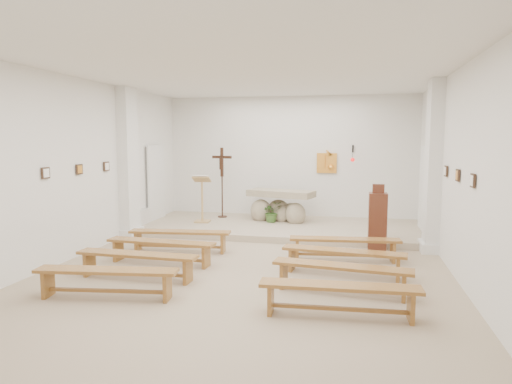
% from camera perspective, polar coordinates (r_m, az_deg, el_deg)
% --- Properties ---
extents(ground, '(7.00, 10.00, 0.00)m').
position_cam_1_polar(ground, '(8.32, -0.86, -9.48)').
color(ground, tan).
rests_on(ground, ground).
extents(wall_left, '(0.02, 10.00, 3.50)m').
position_cam_1_polar(wall_left, '(9.44, -22.00, 2.75)').
color(wall_left, white).
rests_on(wall_left, ground).
extents(wall_right, '(0.02, 10.00, 3.50)m').
position_cam_1_polar(wall_right, '(7.98, 24.33, 2.02)').
color(wall_right, white).
rests_on(wall_right, ground).
extents(wall_back, '(7.00, 0.02, 3.50)m').
position_cam_1_polar(wall_back, '(12.92, 4.18, 4.13)').
color(wall_back, white).
rests_on(wall_back, ground).
extents(ceiling, '(7.00, 10.00, 0.02)m').
position_cam_1_polar(ceiling, '(8.08, -0.91, 15.03)').
color(ceiling, silver).
rests_on(ceiling, wall_back).
extents(sanctuary_platform, '(6.98, 3.00, 0.15)m').
position_cam_1_polar(sanctuary_platform, '(11.65, 3.07, -4.44)').
color(sanctuary_platform, '#B6A68C').
rests_on(sanctuary_platform, ground).
extents(pilaster_left, '(0.26, 0.55, 3.50)m').
position_cam_1_polar(pilaster_left, '(11.09, -15.67, 3.50)').
color(pilaster_left, white).
rests_on(pilaster_left, ground).
extents(pilaster_right, '(0.26, 0.55, 3.50)m').
position_cam_1_polar(pilaster_right, '(9.92, 21.27, 2.95)').
color(pilaster_right, white).
rests_on(pilaster_right, ground).
extents(gold_wall_relief, '(0.55, 0.04, 0.55)m').
position_cam_1_polar(gold_wall_relief, '(12.79, 8.83, 3.60)').
color(gold_wall_relief, gold).
rests_on(gold_wall_relief, wall_back).
extents(sanctuary_lamp, '(0.11, 0.36, 0.44)m').
position_cam_1_polar(sanctuary_lamp, '(12.50, 11.99, 4.19)').
color(sanctuary_lamp, black).
rests_on(sanctuary_lamp, wall_back).
extents(station_frame_left_front, '(0.03, 0.20, 0.20)m').
position_cam_1_polar(station_frame_left_front, '(8.78, -24.81, 2.17)').
color(station_frame_left_front, '#392619').
rests_on(station_frame_left_front, wall_left).
extents(station_frame_left_mid, '(0.03, 0.20, 0.20)m').
position_cam_1_polar(station_frame_left_mid, '(9.60, -21.22, 2.66)').
color(station_frame_left_mid, '#392619').
rests_on(station_frame_left_mid, wall_left).
extents(station_frame_left_rear, '(0.03, 0.20, 0.20)m').
position_cam_1_polar(station_frame_left_rear, '(10.45, -18.20, 3.07)').
color(station_frame_left_rear, '#392619').
rests_on(station_frame_left_rear, wall_left).
extents(station_frame_right_front, '(0.03, 0.20, 0.20)m').
position_cam_1_polar(station_frame_right_front, '(7.20, 25.47, 1.29)').
color(station_frame_right_front, '#392619').
rests_on(station_frame_right_front, wall_right).
extents(station_frame_right_mid, '(0.03, 0.20, 0.20)m').
position_cam_1_polar(station_frame_right_mid, '(8.17, 23.90, 1.93)').
color(station_frame_right_mid, '#392619').
rests_on(station_frame_right_mid, wall_right).
extents(station_frame_right_rear, '(0.03, 0.20, 0.20)m').
position_cam_1_polar(station_frame_right_rear, '(9.15, 22.65, 2.43)').
color(station_frame_right_rear, '#392619').
rests_on(station_frame_right_rear, wall_right).
extents(radiator_left, '(0.10, 0.85, 0.52)m').
position_cam_1_polar(radiator_left, '(11.90, -14.12, -3.44)').
color(radiator_left, silver).
rests_on(radiator_left, ground).
extents(radiator_right, '(0.10, 0.85, 0.52)m').
position_cam_1_polar(radiator_right, '(10.80, 20.69, -4.68)').
color(radiator_right, silver).
rests_on(radiator_right, ground).
extents(altar, '(1.85, 1.10, 0.90)m').
position_cam_1_polar(altar, '(12.12, 3.02, -1.99)').
color(altar, tan).
rests_on(altar, sanctuary_platform).
extents(lectern, '(0.48, 0.42, 1.25)m').
position_cam_1_polar(lectern, '(11.92, -6.77, -0.86)').
color(lectern, tan).
rests_on(lectern, sanctuary_platform).
extents(crucifix_stand, '(0.58, 0.25, 1.93)m').
position_cam_1_polar(crucifix_stand, '(12.60, -4.28, 1.85)').
color(crucifix_stand, '#341C10').
rests_on(crucifix_stand, sanctuary_platform).
extents(potted_plant, '(0.65, 0.63, 0.55)m').
position_cam_1_polar(potted_plant, '(11.90, 1.98, -2.48)').
color(potted_plant, '#3B6227').
rests_on(potted_plant, sanctuary_platform).
extents(donation_pedestal, '(0.37, 0.37, 1.39)m').
position_cam_1_polar(donation_pedestal, '(9.84, 14.93, -3.53)').
color(donation_pedestal, '#5C301A').
rests_on(donation_pedestal, ground).
extents(bench_left_front, '(2.10, 0.56, 0.44)m').
position_cam_1_polar(bench_left_front, '(9.54, -9.48, -5.45)').
color(bench_left_front, olive).
rests_on(bench_left_front, ground).
extents(bench_right_front, '(2.10, 0.55, 0.44)m').
position_cam_1_polar(bench_right_front, '(8.88, 11.02, -6.38)').
color(bench_right_front, olive).
rests_on(bench_right_front, ground).
extents(bench_left_second, '(2.09, 0.44, 0.44)m').
position_cam_1_polar(bench_left_second, '(8.69, -11.81, -6.69)').
color(bench_left_second, olive).
rests_on(bench_left_second, ground).
extents(bench_right_second, '(2.10, 0.57, 0.44)m').
position_cam_1_polar(bench_right_second, '(7.96, 10.86, -7.90)').
color(bench_right_second, olive).
rests_on(bench_right_second, ground).
extents(bench_left_third, '(2.09, 0.39, 0.44)m').
position_cam_1_polar(bench_left_third, '(7.86, -14.64, -8.18)').
color(bench_left_third, olive).
rests_on(bench_left_third, ground).
extents(bench_right_third, '(2.10, 0.57, 0.44)m').
position_cam_1_polar(bench_right_third, '(7.05, 10.65, -9.81)').
color(bench_right_third, olive).
rests_on(bench_right_third, ground).
extents(bench_left_fourth, '(2.10, 0.60, 0.44)m').
position_cam_1_polar(bench_left_fourth, '(7.06, -18.16, -9.98)').
color(bench_left_fourth, olive).
rests_on(bench_left_fourth, ground).
extents(bench_right_fourth, '(2.09, 0.44, 0.44)m').
position_cam_1_polar(bench_right_fourth, '(6.14, 10.38, -12.28)').
color(bench_right_fourth, olive).
rests_on(bench_right_fourth, ground).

